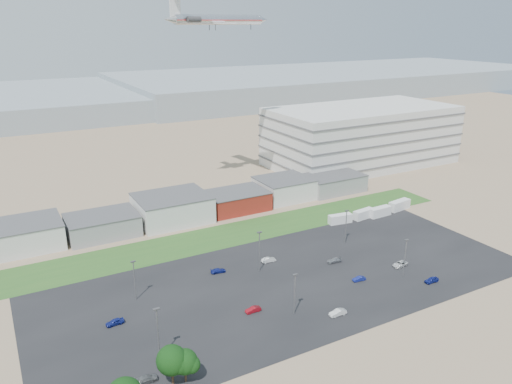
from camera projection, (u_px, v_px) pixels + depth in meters
ground at (320, 329)px, 102.10m from camera, size 700.00×700.00×0.00m
parking_lot at (289, 281)px, 120.95m from camera, size 120.00×50.00×0.01m
grass_strip at (215, 238)px, 145.17m from camera, size 160.00×16.00×0.02m
hills_backdrop at (120, 98)px, 379.88m from camera, size 700.00×200.00×9.00m
building_row at (138, 214)px, 151.84m from camera, size 170.00×20.00×8.00m
parking_garage at (361, 136)px, 217.94m from camera, size 80.00×40.00×25.00m
box_trailer_a at (340, 219)px, 155.41m from camera, size 7.77×3.34×2.82m
box_trailer_b at (364, 214)px, 159.24m from camera, size 7.85×3.34×2.85m
box_trailer_c at (380, 212)px, 160.98m from camera, size 8.05×2.82×2.98m
box_trailer_d at (399, 205)px, 166.57m from camera, size 8.70×3.85×3.15m
tree_right at (172, 363)px, 85.25m from camera, size 5.69×5.69×8.53m
tree_near at (185, 364)px, 85.97m from camera, size 4.83×4.83×7.24m
lightpole_front_l at (158, 334)px, 91.27m from camera, size 1.27×0.53×10.77m
lightpole_front_m at (295, 294)px, 105.76m from camera, size 1.13×0.47×9.57m
lightpole_front_r at (405, 258)px, 121.72m from camera, size 1.16×0.48×9.85m
lightpole_back_l at (135, 281)px, 111.40m from camera, size 1.13×0.47×9.59m
lightpole_back_m at (259, 252)px, 124.28m from camera, size 1.25×0.52×10.64m
lightpole_back_r at (346, 227)px, 140.24m from camera, size 1.16×0.49×9.90m
airliner at (219, 20)px, 170.36m from camera, size 45.90×34.53×12.47m
parked_car_0 at (400, 264)px, 128.08m from camera, size 4.68×2.60×1.24m
parked_car_1 at (359, 279)px, 120.87m from camera, size 3.43×1.55×1.09m
parked_car_2 at (432, 280)px, 120.16m from camera, size 3.79×1.59×1.28m
parked_car_4 at (253, 310)px, 107.84m from camera, size 3.53×1.25×1.16m
parked_car_5 at (115, 322)px, 103.30m from camera, size 3.87×1.75×1.29m
parked_car_6 at (218, 271)px, 124.82m from camera, size 3.99×2.06×1.11m
parked_car_10 at (147, 379)px, 86.89m from camera, size 4.17×1.82×1.19m
parked_car_11 at (269, 260)px, 130.34m from camera, size 3.93×1.63×1.27m
parked_car_12 at (334, 260)px, 130.11m from camera, size 4.15×2.11×1.15m
parked_car_13 at (338, 313)px, 106.63m from camera, size 3.98×1.51×1.30m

